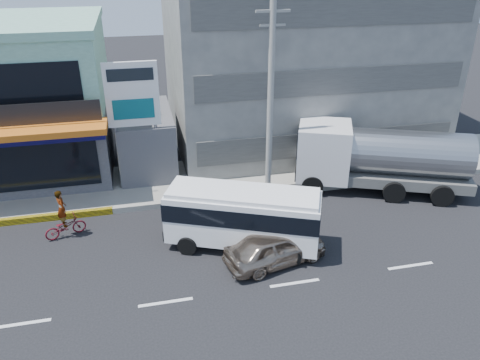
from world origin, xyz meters
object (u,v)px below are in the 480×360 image
Objects in this scene: satellite_dish at (144,116)px; sedan at (275,247)px; tanker_truck at (376,157)px; utility_pole_near at (270,99)px; motorcycle_rider at (64,221)px; billboard at (133,102)px; minibus at (243,214)px; concrete_building at (299,32)px.

sedan is (4.64, -9.49, -2.84)m from satellite_dish.
satellite_dish is 12.55m from tanker_truck.
utility_pole_near reaches higher than motorcycle_rider.
tanker_truck is at bearing -11.88° from billboard.
sedan is (1.04, -1.42, -0.89)m from minibus.
minibus is at bearing -155.20° from tanker_truck.
billboard is at bearing 123.18° from minibus.
minibus is at bearing -56.82° from billboard.
minibus reaches higher than sedan.
billboard reaches higher than sedan.
tanker_truck is (8.04, 3.72, 0.27)m from minibus.
tanker_truck is at bearing 24.80° from minibus.
billboard is 6.75m from utility_pole_near.
billboard is 8.19m from minibus.
satellite_dish is 0.65× the size of motorcycle_rider.
minibus is 1.58× the size of sedan.
utility_pole_near is at bearing -26.62° from sedan.
sedan is at bearing -24.65° from motorcycle_rider.
billboard is 1.02× the size of minibus.
satellite_dish is 0.22× the size of billboard.
utility_pole_near is (6.00, -3.60, 1.57)m from satellite_dish.
sedan is at bearing -56.24° from billboard.
motorcycle_rider is at bearing 51.69° from sedan.
minibus is (4.10, -6.27, -3.31)m from billboard.
satellite_dish is 0.22× the size of minibus.
satellite_dish is 0.35× the size of sedan.
minibus is at bearing 22.61° from sedan.
concrete_building is 11.30m from satellite_dish.
minibus reaches higher than motorcycle_rider.
satellite_dish is 0.16× the size of tanker_truck.
motorcycle_rider is (-3.50, -3.73, -4.16)m from billboard.
utility_pole_near is 1.08× the size of tanker_truck.
tanker_truck is at bearing -78.86° from concrete_building.
concrete_building reaches higher than sedan.
motorcycle_rider is (-10.00, -1.93, -4.39)m from utility_pole_near.
minibus is 8.06m from motorcycle_rider.
concrete_building reaches higher than motorcycle_rider.
motorcycle_rider is (-15.65, -1.17, -1.12)m from tanker_truck.
minibus is at bearing -117.93° from concrete_building.
sedan is at bearing -63.94° from satellite_dish.
sedan is (-5.36, -13.49, -6.27)m from concrete_building.
motorcycle_rider is at bearing -169.10° from utility_pole_near.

